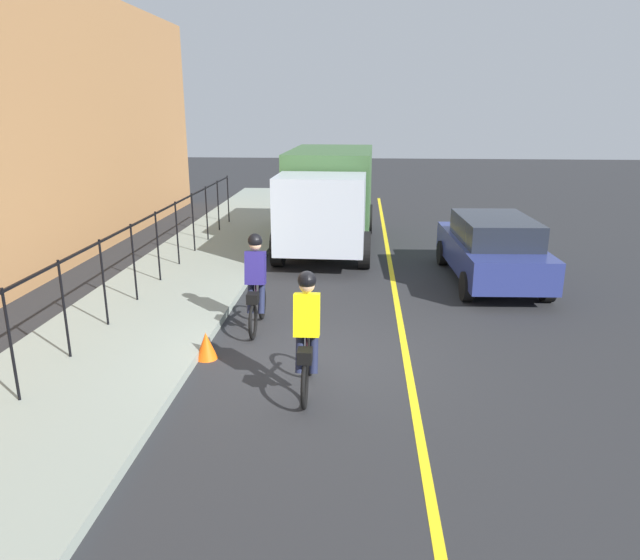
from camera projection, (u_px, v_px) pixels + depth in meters
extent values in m
plane|color=#252629|center=(309.00, 361.00, 9.53)|extent=(80.00, 80.00, 0.00)
cube|color=yellow|center=(407.00, 363.00, 9.42)|extent=(36.00, 0.12, 0.01)
cube|color=gray|center=(107.00, 350.00, 9.74)|extent=(40.00, 3.20, 0.15)
cylinder|color=black|center=(11.00, 345.00, 7.71)|extent=(0.04, 0.04, 1.60)
cylinder|color=black|center=(64.00, 309.00, 9.09)|extent=(0.04, 0.04, 1.60)
cylinder|color=black|center=(104.00, 283.00, 10.47)|extent=(0.04, 0.04, 1.60)
cylinder|color=black|center=(134.00, 262.00, 11.85)|extent=(0.04, 0.04, 1.60)
cylinder|color=black|center=(158.00, 246.00, 13.23)|extent=(0.04, 0.04, 1.60)
cylinder|color=black|center=(177.00, 233.00, 14.61)|extent=(0.04, 0.04, 1.60)
cylinder|color=black|center=(193.00, 222.00, 15.99)|extent=(0.04, 0.04, 1.60)
cylinder|color=black|center=(207.00, 213.00, 17.37)|extent=(0.04, 0.04, 1.60)
cylinder|color=black|center=(218.00, 206.00, 18.75)|extent=(0.04, 0.04, 1.60)
cylinder|color=black|center=(228.00, 199.00, 20.13)|extent=(0.04, 0.04, 1.60)
cube|color=black|center=(99.00, 242.00, 10.26)|extent=(20.19, 0.04, 0.04)
torus|color=black|center=(262.00, 303.00, 11.34)|extent=(0.66, 0.07, 0.66)
torus|color=black|center=(253.00, 321.00, 10.33)|extent=(0.66, 0.07, 0.66)
cube|color=black|center=(257.00, 299.00, 10.77)|extent=(0.93, 0.05, 0.24)
cylinder|color=black|center=(256.00, 294.00, 10.58)|extent=(0.03, 0.03, 0.35)
cube|color=navy|center=(255.00, 268.00, 10.49)|extent=(0.34, 0.36, 0.63)
sphere|color=tan|center=(255.00, 244.00, 10.42)|extent=(0.22, 0.22, 0.22)
sphere|color=black|center=(255.00, 241.00, 10.40)|extent=(0.26, 0.26, 0.26)
cylinder|color=#191E38|center=(251.00, 296.00, 10.63)|extent=(0.34, 0.12, 0.65)
cylinder|color=#191E38|center=(262.00, 296.00, 10.62)|extent=(0.34, 0.12, 0.65)
cube|color=black|center=(253.00, 298.00, 10.26)|extent=(0.24, 0.20, 0.18)
torus|color=black|center=(310.00, 354.00, 8.96)|extent=(0.66, 0.07, 0.66)
torus|color=black|center=(305.00, 386.00, 7.95)|extent=(0.66, 0.07, 0.66)
cube|color=black|center=(308.00, 353.00, 8.38)|extent=(0.93, 0.05, 0.24)
cylinder|color=black|center=(307.00, 348.00, 8.20)|extent=(0.03, 0.03, 0.35)
cube|color=yellow|center=(307.00, 315.00, 8.11)|extent=(0.34, 0.36, 0.63)
sphere|color=tan|center=(307.00, 285.00, 8.04)|extent=(0.22, 0.22, 0.22)
sphere|color=black|center=(307.00, 280.00, 8.02)|extent=(0.26, 0.26, 0.26)
cylinder|color=#191E38|center=(300.00, 350.00, 8.24)|extent=(0.34, 0.12, 0.65)
cylinder|color=#191E38|center=(314.00, 350.00, 8.23)|extent=(0.34, 0.12, 0.65)
cube|color=black|center=(305.00, 356.00, 7.88)|extent=(0.24, 0.20, 0.18)
cube|color=navy|center=(491.00, 254.00, 13.70)|extent=(4.47, 1.98, 0.70)
cube|color=#1E232D|center=(495.00, 229.00, 13.33)|extent=(2.53, 1.69, 0.56)
cylinder|color=black|center=(443.00, 253.00, 15.26)|extent=(0.65, 0.25, 0.64)
cylinder|color=black|center=(508.00, 253.00, 15.21)|extent=(0.65, 0.25, 0.64)
cylinder|color=black|center=(467.00, 286.00, 12.39)|extent=(0.65, 0.25, 0.64)
cylinder|color=black|center=(547.00, 287.00, 12.35)|extent=(0.65, 0.25, 0.64)
cube|color=#385D33|center=(331.00, 188.00, 17.80)|extent=(4.82, 2.52, 2.30)
cube|color=silver|center=(320.00, 213.00, 14.59)|extent=(1.88, 2.25, 1.90)
cylinder|color=black|center=(364.00, 250.00, 14.89)|extent=(0.97, 0.32, 0.96)
cylinder|color=black|center=(278.00, 248.00, 15.10)|extent=(0.97, 0.32, 0.96)
cylinder|color=black|center=(368.00, 219.00, 19.03)|extent=(0.97, 0.32, 0.96)
cylinder|color=black|center=(300.00, 218.00, 19.24)|extent=(0.97, 0.32, 0.96)
cone|color=#F6570E|center=(206.00, 346.00, 9.55)|extent=(0.36, 0.36, 0.46)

